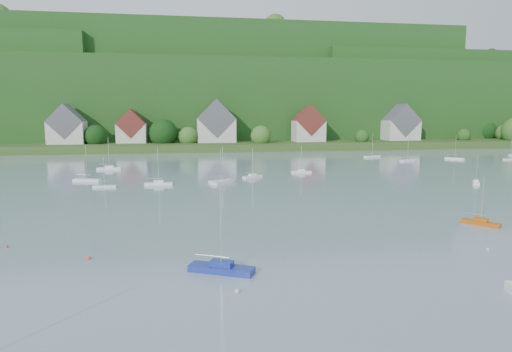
{
  "coord_description": "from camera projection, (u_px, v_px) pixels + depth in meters",
  "views": [
    {
      "loc": [
        -8.7,
        -3.09,
        15.09
      ],
      "look_at": [
        3.92,
        75.0,
        4.0
      ],
      "focal_mm": 31.34,
      "sensor_mm": 36.0,
      "label": 1
    }
  ],
  "objects": [
    {
      "name": "far_sailboat_cluster",
      "position": [
        274.0,
        168.0,
        121.75
      ],
      "size": [
        195.12,
        64.11,
        8.71
      ],
      "color": "white",
      "rests_on": "ground"
    },
    {
      "name": "village_building_1",
      "position": [
        132.0,
        129.0,
        185.3
      ],
      "size": [
        12.0,
        9.36,
        14.0
      ],
      "color": "beige",
      "rests_on": "far_shore_strip"
    },
    {
      "name": "village_building_3",
      "position": [
        308.0,
        127.0,
        194.13
      ],
      "size": [
        13.0,
        10.4,
        15.5
      ],
      "color": "beige",
      "rests_on": "far_shore_strip"
    },
    {
      "name": "village_building_0",
      "position": [
        67.0,
        128.0,
        179.29
      ],
      "size": [
        14.0,
        10.4,
        16.0
      ],
      "color": "beige",
      "rests_on": "far_shore_strip"
    },
    {
      "name": "far_shore_strip",
      "position": [
        203.0,
        144.0,
        201.8
      ],
      "size": [
        600.0,
        60.0,
        3.0
      ],
      "primitive_type": "cube",
      "color": "#2F4C1C",
      "rests_on": "ground"
    },
    {
      "name": "mooring_buoy_5",
      "position": [
        6.0,
        247.0,
        50.75
      ],
      "size": [
        0.42,
        0.42,
        0.42
      ],
      "primitive_type": "sphere",
      "color": "#E85922",
      "rests_on": "ground"
    },
    {
      "name": "mooring_buoy_3",
      "position": [
        88.0,
        259.0,
        46.59
      ],
      "size": [
        0.46,
        0.46,
        0.46
      ],
      "primitive_type": "sphere",
      "color": "#E85922",
      "rests_on": "ground"
    },
    {
      "name": "forested_ridge",
      "position": [
        198.0,
        100.0,
        265.93
      ],
      "size": [
        620.0,
        181.22,
        69.89
      ],
      "color": "#143B13",
      "rests_on": "ground"
    },
    {
      "name": "mooring_buoy_4",
      "position": [
        488.0,
        250.0,
        49.61
      ],
      "size": [
        0.38,
        0.38,
        0.38
      ],
      "primitive_type": "sphere",
      "color": "silver",
      "rests_on": "ground"
    },
    {
      "name": "near_sailboat_1",
      "position": [
        221.0,
        268.0,
        42.72
      ],
      "size": [
        6.46,
        4.36,
        8.54
      ],
      "rotation": [
        0.0,
        0.0,
        -0.45
      ],
      "color": "#1D2F98",
      "rests_on": "ground"
    },
    {
      "name": "village_building_2",
      "position": [
        216.0,
        125.0,
        189.65
      ],
      "size": [
        16.0,
        11.44,
        18.0
      ],
      "color": "beige",
      "rests_on": "far_shore_strip"
    },
    {
      "name": "near_sailboat_5",
      "position": [
        481.0,
        222.0,
        60.97
      ],
      "size": [
        4.09,
        4.77,
        6.67
      ],
      "rotation": [
        0.0,
        0.0,
        -0.92
      ],
      "color": "#C4520C",
      "rests_on": "ground"
    },
    {
      "name": "village_building_4",
      "position": [
        401.0,
        126.0,
        205.13
      ],
      "size": [
        15.0,
        10.4,
        16.5
      ],
      "color": "beige",
      "rests_on": "far_shore_strip"
    },
    {
      "name": "mooring_buoy_1",
      "position": [
        237.0,
        293.0,
        37.92
      ],
      "size": [
        0.43,
        0.43,
        0.43
      ],
      "primitive_type": "sphere",
      "color": "silver",
      "rests_on": "ground"
    }
  ]
}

